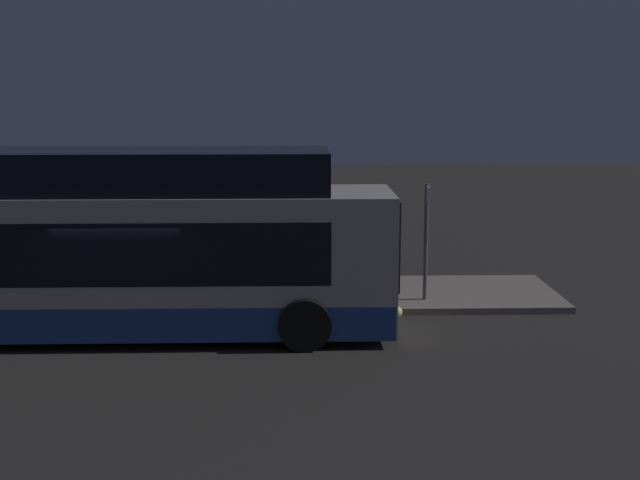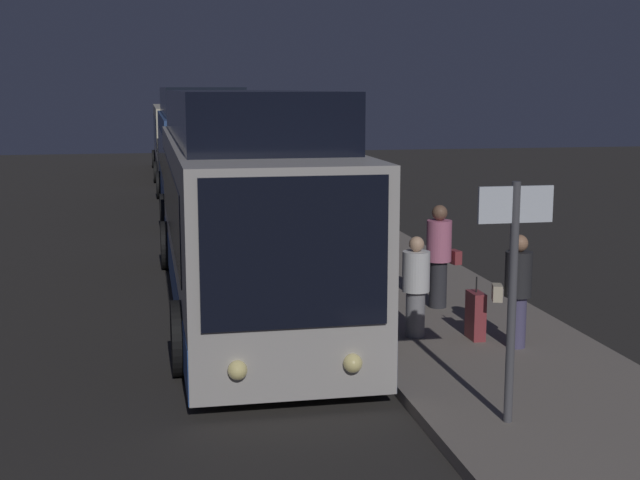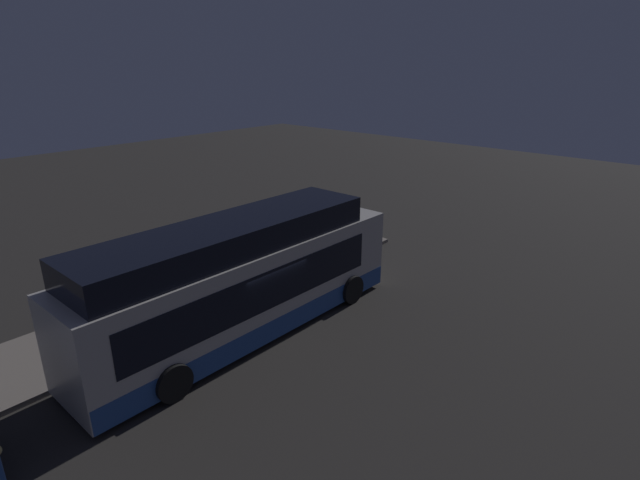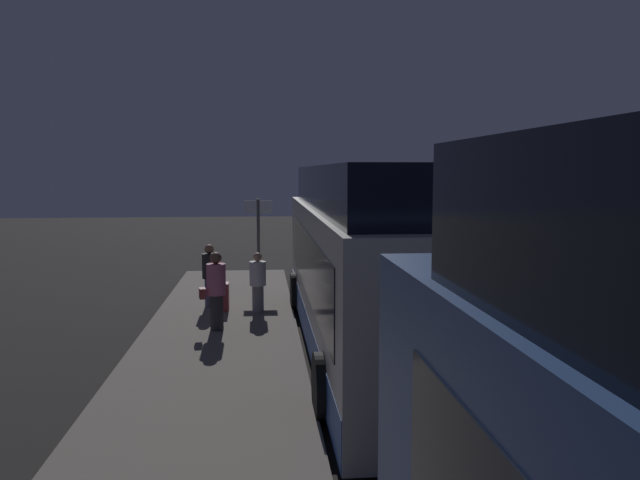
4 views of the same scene
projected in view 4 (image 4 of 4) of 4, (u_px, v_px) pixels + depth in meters
The scene contains 8 objects.
ground at pixel (374, 347), 13.55m from camera, with size 80.00×80.00×0.00m, color #2B2826.
platform at pixel (217, 348), 13.23m from camera, with size 20.00×3.57×0.16m.
bus_lead at pixel (368, 270), 12.98m from camera, with size 11.79×2.88×3.92m.
passenger_boarding at pixel (210, 273), 16.84m from camera, with size 0.49×0.64×1.70m.
passenger_waiting at pixel (258, 281), 16.13m from camera, with size 0.47×0.47×1.57m.
passenger_with_bags at pixel (216, 289), 14.33m from camera, with size 0.51×0.66×1.82m.
suitcase at pixel (225, 297), 16.42m from camera, with size 0.42×0.19×0.97m.
sign_post at pixel (258, 231), 19.66m from camera, with size 0.10×0.87×2.79m.
Camera 4 is at (-13.05, 2.41, 3.81)m, focal length 35.00 mm.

